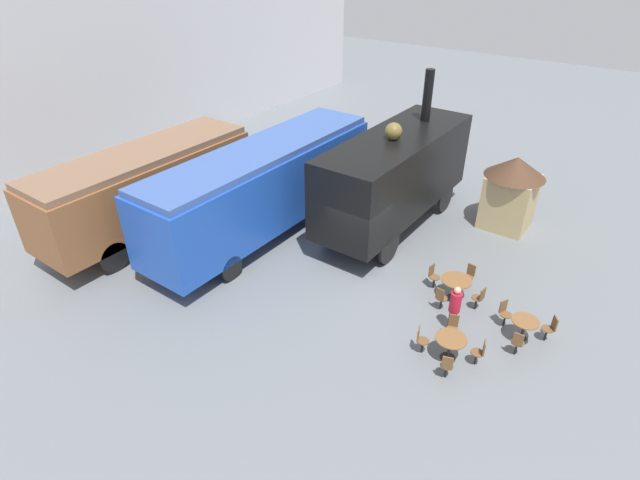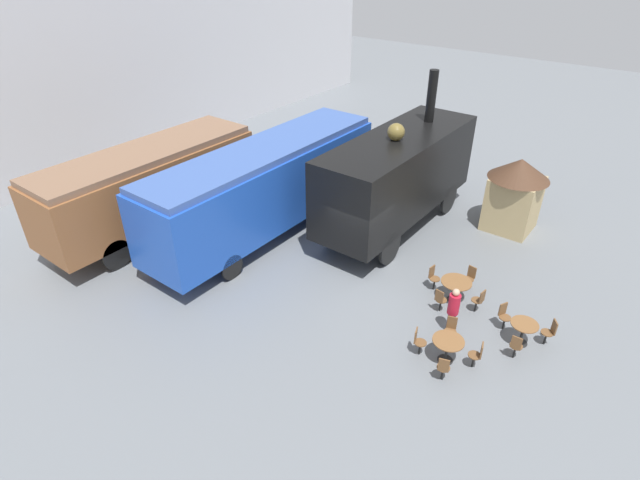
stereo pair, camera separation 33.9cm
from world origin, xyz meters
name	(u,v)px [view 2 (the right image)]	position (x,y,z in m)	size (l,w,h in m)	color
ground_plane	(360,276)	(0.00, 0.00, 0.00)	(80.00, 80.00, 0.00)	slate
backdrop_wall	(86,79)	(0.00, 15.51, 4.50)	(44.00, 0.15, 9.00)	silver
passenger_coach_wooden	(150,183)	(-2.19, 8.44, 2.04)	(8.84, 2.67, 3.39)	brown
streamlined_locomotive	(280,177)	(1.26, 4.72, 2.05)	(12.81, 2.63, 3.57)	blue
steam_locomotive	(398,174)	(3.79, 0.85, 2.35)	(8.18, 2.61, 5.87)	black
cafe_table_near	(448,344)	(-1.96, -4.18, 0.60)	(0.89, 0.89, 0.75)	black
cafe_table_mid	(524,328)	(0.03, -5.63, 0.56)	(0.79, 0.79, 0.74)	black
cafe_table_far	(456,285)	(0.74, -3.21, 0.61)	(0.99, 0.99, 0.74)	black
cafe_chair_0	(418,340)	(-2.21, -3.41, 0.51)	(0.37, 0.39, 0.87)	black
cafe_chair_1	(443,367)	(-2.74, -4.43, 0.51)	(0.39, 0.37, 0.87)	black
cafe_chair_2	(478,354)	(-1.71, -4.96, 0.51)	(0.37, 0.39, 0.87)	black
cafe_chair_3	(451,328)	(-1.18, -3.93, 0.51)	(0.39, 0.37, 0.87)	black
cafe_chair_4	(550,331)	(0.45, -6.27, 0.51)	(0.40, 0.40, 0.87)	black
cafe_chair_5	(504,314)	(0.37, -4.94, 0.51)	(0.39, 0.40, 0.87)	black
cafe_chair_6	(516,345)	(-0.74, -5.68, 0.51)	(0.36, 0.36, 0.87)	black
cafe_chair_7	(479,299)	(0.61, -4.07, 0.51)	(0.36, 0.37, 0.87)	black
cafe_chair_8	(470,277)	(1.59, -3.34, 0.51)	(0.37, 0.36, 0.87)	black
cafe_chair_9	(433,276)	(0.87, -2.35, 0.51)	(0.36, 0.37, 0.87)	black
cafe_chair_10	(440,299)	(-0.12, -3.08, 0.51)	(0.37, 0.36, 0.87)	black
visitor_person	(453,309)	(-0.78, -3.76, 0.86)	(0.34, 0.34, 1.60)	#262633
ticket_kiosk	(515,191)	(6.52, -2.95, 1.67)	(2.34, 2.34, 3.00)	tan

